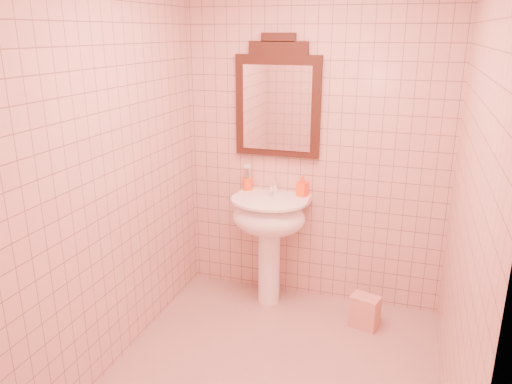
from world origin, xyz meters
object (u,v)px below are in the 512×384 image
(pedestal_sink, at_px, (269,224))
(toothbrush_cup, at_px, (248,184))
(mirror, at_px, (278,101))
(soap_dispenser, at_px, (303,186))
(towel, at_px, (365,312))

(pedestal_sink, height_order, toothbrush_cup, toothbrush_cup)
(pedestal_sink, bearing_deg, toothbrush_cup, 144.08)
(toothbrush_cup, bearing_deg, pedestal_sink, -35.92)
(pedestal_sink, distance_m, mirror, 0.92)
(mirror, xyz_separation_m, soap_dispenser, (0.22, -0.06, -0.62))
(pedestal_sink, xyz_separation_m, towel, (0.76, -0.13, -0.54))
(soap_dispenser, bearing_deg, toothbrush_cup, -164.44)
(toothbrush_cup, distance_m, soap_dispenser, 0.45)
(pedestal_sink, distance_m, soap_dispenser, 0.38)
(towel, bearing_deg, mirror, 156.72)
(mirror, bearing_deg, soap_dispenser, -14.48)
(mirror, xyz_separation_m, towel, (0.76, -0.33, -1.44))
(towel, bearing_deg, toothbrush_cup, 163.58)
(toothbrush_cup, xyz_separation_m, soap_dispenser, (0.45, -0.02, 0.03))
(toothbrush_cup, xyz_separation_m, towel, (0.99, -0.29, -0.79))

